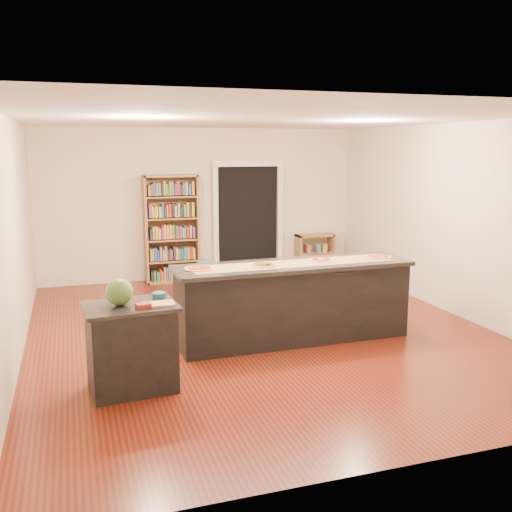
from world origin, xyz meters
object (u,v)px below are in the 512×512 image
object	(u,v)px
waste_bin	(203,270)
watermelon	(119,292)
low_shelf	(315,253)
side_counter	(132,347)
bookshelf	(172,229)
kitchen_island	(293,301)

from	to	relation	value
waste_bin	watermelon	size ratio (longest dim) A/B	1.40
waste_bin	low_shelf	bearing A→B (deg)	2.60
low_shelf	waste_bin	distance (m)	2.31
low_shelf	waste_bin	size ratio (longest dim) A/B	1.97
waste_bin	side_counter	bearing A→B (deg)	-111.33
low_shelf	waste_bin	xyz separation A→B (m)	(-2.30, -0.10, -0.18)
side_counter	low_shelf	bearing A→B (deg)	43.90
bookshelf	side_counter	bearing A→B (deg)	-104.75
kitchen_island	low_shelf	world-z (taller)	kitchen_island
side_counter	bookshelf	bearing A→B (deg)	70.34
low_shelf	watermelon	world-z (taller)	watermelon
side_counter	bookshelf	size ratio (longest dim) A/B	0.46
kitchen_island	side_counter	size ratio (longest dim) A/B	3.34
waste_bin	watermelon	xyz separation A→B (m)	(-1.88, -4.55, 0.85)
waste_bin	watermelon	distance (m)	5.00
kitchen_island	waste_bin	distance (m)	3.65
kitchen_island	low_shelf	xyz separation A→B (m)	(1.95, 3.72, -0.13)
side_counter	waste_bin	bearing A→B (deg)	63.76
side_counter	low_shelf	xyz separation A→B (m)	(4.09, 4.67, -0.08)
kitchen_island	low_shelf	distance (m)	4.20
waste_bin	bookshelf	bearing A→B (deg)	170.71
kitchen_island	side_counter	xyz separation A→B (m)	(-2.14, -0.95, -0.05)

